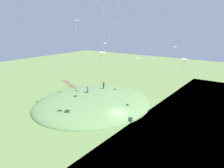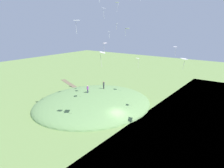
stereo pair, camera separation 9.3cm
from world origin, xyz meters
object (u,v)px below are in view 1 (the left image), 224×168
Objects in this scene: person_watching_kites at (88,88)px; kite_2 at (184,59)px; kite_10 at (117,3)px; kite_11 at (105,44)px; kite_1 at (109,32)px; kite_3 at (127,29)px; kite_8 at (138,59)px; kite_6 at (77,21)px; kite_13 at (117,24)px; kite_4 at (102,53)px; person_near_shore at (104,84)px; kite_9 at (104,9)px; kite_0 at (175,47)px.

person_watching_kites is 1.04× the size of kite_2.
kite_10 is 1.15× the size of kite_11.
kite_1 is 5.35m from kite_3.
kite_8 is 1.15× the size of kite_10.
kite_3 is (11.98, -3.85, 3.96)m from kite_2.
kite_8 is (-4.97, -12.97, -7.73)m from kite_6.
kite_13 reaches higher than kite_8.
kite_4 is (-6.91, 10.98, -2.56)m from kite_1.
kite_2 is at bearing 168.27° from kite_11.
kite_1 is 7.53m from kite_10.
kite_11 is (-1.40, 6.30, -8.00)m from kite_10.
kite_11 is at bearing 90.66° from kite_13.
kite_13 is at bearing 152.17° from person_near_shore.
kite_8 is at bearing -178.68° from kite_10.
kite_2 is 17.23m from kite_11.
kite_10 reaches higher than kite_6.
kite_6 is at bearing 81.11° from kite_11.
kite_11 is at bearing -58.94° from kite_9.
kite_4 is 1.59× the size of kite_13.
kite_9 is (5.83, -7.90, 6.81)m from kite_4.
person_near_shore is at bearing 12.81° from kite_8.
kite_11 reaches higher than kite_4.
kite_4 is 1.13× the size of kite_9.
kite_6 reaches higher than kite_1.
kite_13 is at bearing -94.66° from kite_1.
person_watching_kites is 17.25m from kite_4.
kite_1 is at bearing 85.34° from kite_13.
kite_6 is (7.67, -2.71, 4.64)m from kite_4.
person_near_shore is 18.08m from kite_9.
person_near_shore is 14.28m from kite_13.
kite_13 reaches higher than kite_3.
kite_9 is at bearing 104.95° from person_near_shore.
kite_2 is at bearing 151.75° from kite_10.
person_near_shore is at bearing -52.54° from kite_4.
person_near_shore is 10.39m from kite_8.
kite_6 is at bearing 70.50° from kite_9.
kite_9 is 6.58m from kite_11.
kite_4 reaches higher than person_near_shore.
kite_4 is (-1.79, 9.62, -3.26)m from kite_3.
kite_3 is at bearing -157.06° from kite_9.
kite_6 is (-3.62, 6.23, 14.14)m from person_watching_kites.
kite_13 is at bearing -63.79° from kite_4.
kite_6 is at bearing 84.89° from kite_13.
kite_10 is at bearing -76.11° from kite_1.
kite_10 is at bearing 1.32° from kite_8.
kite_13 is at bearing 27.45° from kite_8.
person_watching_kites is 15.15m from kite_13.
kite_2 is 22.62m from kite_10.
kite_9 is 1.12× the size of kite_11.
kite_0 is 9.72m from kite_3.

